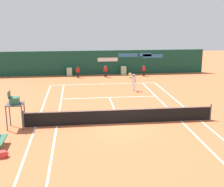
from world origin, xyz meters
TOP-DOWN VIEW (x-y plane):
  - ground_plane at (-0.00, 0.58)m, footprint 80.00×80.00m
  - tennis_net at (0.00, 0.00)m, footprint 12.10×0.10m
  - sponsor_back_wall at (0.00, 16.97)m, footprint 25.00×1.02m
  - umpire_chair at (-6.44, -0.05)m, footprint 1.00×1.00m
  - equipment_bag at (-6.48, -4.12)m, footprint 0.89×0.45m
  - player_on_baseline at (2.45, 8.51)m, footprint 0.79×0.61m
  - ball_kid_right_post at (-2.55, 15.24)m, footprint 0.42×0.17m
  - ball_kid_centre_post at (0.54, 15.24)m, footprint 0.44×0.18m
  - ball_kid_left_post at (4.92, 15.24)m, footprint 0.42×0.17m
  - tennis_ball_near_service_line at (2.47, 7.03)m, footprint 0.07×0.07m

SIDE VIEW (x-z plane):
  - ground_plane at x=0.00m, z-range 0.00..0.01m
  - tennis_ball_near_service_line at x=2.47m, z-range 0.00..0.07m
  - equipment_bag at x=-6.48m, z-range 0.00..0.32m
  - tennis_net at x=0.00m, z-range -0.02..1.05m
  - ball_kid_left_post at x=4.92m, z-range 0.09..1.34m
  - ball_kid_right_post at x=-2.55m, z-range 0.10..1.35m
  - ball_kid_centre_post at x=0.54m, z-range 0.10..1.41m
  - player_on_baseline at x=2.45m, z-range 0.04..1.81m
  - sponsor_back_wall at x=0.00m, z-range -0.04..2.77m
  - umpire_chair at x=-6.44m, z-range 0.39..2.73m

